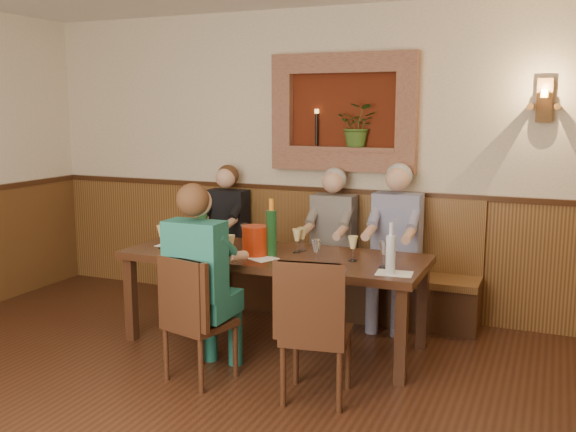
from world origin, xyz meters
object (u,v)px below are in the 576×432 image
at_px(chair_near_right, 316,358).
at_px(person_bench_left, 224,247).
at_px(dining_table, 274,263).
at_px(bench, 315,277).
at_px(water_bottle, 391,254).
at_px(spittoon_bucket, 255,241).
at_px(person_chair_front, 203,298).
at_px(wine_bottle_green_b, 202,224).
at_px(person_bench_mid, 330,257).
at_px(chair_near_left, 199,344).
at_px(person_bench_right, 394,259).
at_px(wine_bottle_green_a, 271,232).

bearing_deg(chair_near_right, person_bench_left, 124.49).
bearing_deg(dining_table, bench, 90.00).
relative_size(person_bench_left, water_bottle, 3.70).
distance_m(person_bench_left, spittoon_bucket, 1.28).
bearing_deg(person_chair_front, water_bottle, 22.41).
xyz_separation_m(bench, person_chair_front, (-0.20, -1.72, 0.25)).
height_order(dining_table, wine_bottle_green_b, wine_bottle_green_b).
bearing_deg(person_bench_left, person_bench_mid, -0.02).
relative_size(wine_bottle_green_b, water_bottle, 1.15).
bearing_deg(chair_near_left, person_chair_front, 100.31).
distance_m(person_bench_right, wine_bottle_green_b, 1.68).
height_order(dining_table, chair_near_left, chair_near_left).
bearing_deg(wine_bottle_green_a, dining_table, 100.91).
bearing_deg(wine_bottle_green_b, wine_bottle_green_a, -14.28).
height_order(spittoon_bucket, wine_bottle_green_b, wine_bottle_green_b).
distance_m(chair_near_right, person_chair_front, 0.91).
xyz_separation_m(chair_near_left, water_bottle, (1.21, 0.56, 0.63)).
bearing_deg(water_bottle, person_bench_mid, 126.40).
xyz_separation_m(person_chair_front, wine_bottle_green_b, (-0.51, 0.88, 0.35)).
relative_size(spittoon_bucket, water_bottle, 0.64).
relative_size(person_bench_left, person_bench_mid, 0.99).
bearing_deg(bench, water_bottle, -50.51).
bearing_deg(bench, person_bench_left, -173.51).
height_order(person_bench_right, wine_bottle_green_a, person_bench_right).
relative_size(bench, water_bottle, 8.24).
height_order(chair_near_left, wine_bottle_green_a, wine_bottle_green_a).
xyz_separation_m(spittoon_bucket, wine_bottle_green_a, (0.13, 0.03, 0.07)).
distance_m(chair_near_right, person_bench_mid, 1.74).
bearing_deg(person_bench_mid, wine_bottle_green_a, -100.27).
height_order(person_bench_mid, spittoon_bucket, person_bench_mid).
xyz_separation_m(bench, water_bottle, (1.01, -1.22, 0.57)).
bearing_deg(person_bench_right, person_bench_mid, 179.80).
xyz_separation_m(person_bench_mid, spittoon_bucket, (-0.29, -0.95, 0.31)).
relative_size(bench, person_bench_mid, 2.21).
height_order(bench, wine_bottle_green_b, wine_bottle_green_b).
distance_m(bench, wine_bottle_green_a, 1.19).
bearing_deg(person_bench_mid, chair_near_left, -102.90).
relative_size(bench, wine_bottle_green_a, 6.68).
relative_size(chair_near_left, person_bench_right, 0.64).
relative_size(dining_table, person_bench_mid, 1.76).
bearing_deg(water_bottle, spittoon_bucket, 171.53).
bearing_deg(spittoon_bucket, wine_bottle_green_b, 160.08).
bearing_deg(chair_near_right, bench, 101.56).
xyz_separation_m(person_chair_front, wine_bottle_green_a, (0.21, 0.70, 0.36)).
bearing_deg(person_chair_front, spittoon_bucket, 82.45).
xyz_separation_m(person_bench_right, water_bottle, (0.24, -1.12, 0.31)).
relative_size(chair_near_left, person_bench_left, 0.67).
xyz_separation_m(bench, person_bench_mid, (0.18, -0.10, 0.23)).
bearing_deg(chair_near_right, wine_bottle_green_b, 137.32).
bearing_deg(wine_bottle_green_b, chair_near_left, -61.80).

